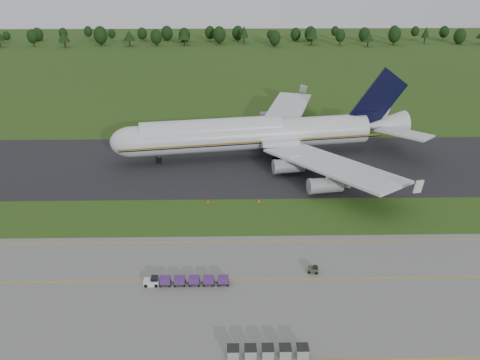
{
  "coord_description": "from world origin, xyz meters",
  "views": [
    {
      "loc": [
        -1.04,
        -87.32,
        50.07
      ],
      "look_at": [
        0.65,
        2.0,
        7.74
      ],
      "focal_mm": 35.0,
      "sensor_mm": 36.0,
      "label": 1
    }
  ],
  "objects_px": {
    "utility_cart": "(313,270)",
    "edge_markers": "(234,202)",
    "aircraft": "(258,133)",
    "baggage_train": "(185,281)",
    "uld_row": "(268,352)"
  },
  "relations": [
    {
      "from": "aircraft",
      "to": "edge_markers",
      "type": "relative_size",
      "value": 7.02
    },
    {
      "from": "edge_markers",
      "to": "baggage_train",
      "type": "bearing_deg",
      "value": -106.0
    },
    {
      "from": "utility_cart",
      "to": "uld_row",
      "type": "relative_size",
      "value": 0.17
    },
    {
      "from": "baggage_train",
      "to": "aircraft",
      "type": "bearing_deg",
      "value": 75.03
    },
    {
      "from": "aircraft",
      "to": "baggage_train",
      "type": "bearing_deg",
      "value": -104.97
    },
    {
      "from": "baggage_train",
      "to": "edge_markers",
      "type": "bearing_deg",
      "value": 74.0
    },
    {
      "from": "utility_cart",
      "to": "aircraft",
      "type": "bearing_deg",
      "value": 97.34
    },
    {
      "from": "aircraft",
      "to": "edge_markers",
      "type": "bearing_deg",
      "value": -103.87
    },
    {
      "from": "utility_cart",
      "to": "uld_row",
      "type": "xyz_separation_m",
      "value": [
        -9.36,
        -19.15,
        0.36
      ]
    },
    {
      "from": "baggage_train",
      "to": "uld_row",
      "type": "relative_size",
      "value": 1.28
    },
    {
      "from": "aircraft",
      "to": "uld_row",
      "type": "xyz_separation_m",
      "value": [
        -2.41,
        -73.09,
        -5.82
      ]
    },
    {
      "from": "aircraft",
      "to": "edge_markers",
      "type": "distance_m",
      "value": 29.32
    },
    {
      "from": "utility_cart",
      "to": "edge_markers",
      "type": "xyz_separation_m",
      "value": [
        -13.81,
        26.18,
        -0.27
      ]
    },
    {
      "from": "utility_cart",
      "to": "edge_markers",
      "type": "bearing_deg",
      "value": 117.81
    },
    {
      "from": "uld_row",
      "to": "edge_markers",
      "type": "bearing_deg",
      "value": 95.6
    }
  ]
}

